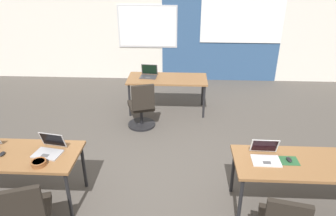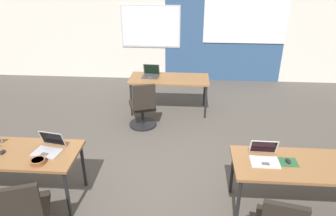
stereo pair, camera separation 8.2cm
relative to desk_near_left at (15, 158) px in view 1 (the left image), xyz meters
The scene contains 13 objects.
ground_plane 1.96m from the desk_near_left, 18.92° to the left, with size 24.00×24.00×0.00m.
back_wall_assembly 5.17m from the desk_near_left, 69.53° to the left, with size 10.00×0.27×2.80m.
desk_near_left is the anchor object (origin of this frame).
desk_near_right 3.50m from the desk_near_left, ahead, with size 1.60×0.70×0.72m.
desk_far_center 3.30m from the desk_near_left, 57.99° to the left, with size 1.60×0.70×0.72m.
laptop_far_left 3.18m from the desk_near_left, 64.55° to the left, with size 0.35×0.30×0.23m.
chair_far_left 2.44m from the desk_near_left, 57.21° to the left, with size 0.56×0.61×0.92m.
laptop_near_right_inner 3.07m from the desk_near_left, ahead, with size 0.34×0.32×0.22m.
mousepad_near_right_inner 3.35m from the desk_near_left, ahead, with size 0.22×0.19×0.00m.
mouse_near_right_inner 3.35m from the desk_near_left, ahead, with size 0.07×0.11×0.03m.
laptop_near_left_inner 0.45m from the desk_near_left, ahead, with size 0.38×0.35×0.23m.
mouse_near_left_end 0.15m from the desk_near_left, 165.37° to the right, with size 0.06×0.10×0.03m.
snack_bowl 0.47m from the desk_near_left, 27.47° to the right, with size 0.18×0.18×0.06m.
Camera 1 is at (0.32, -3.71, 2.89)m, focal length 33.23 mm.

